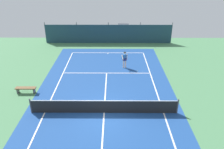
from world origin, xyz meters
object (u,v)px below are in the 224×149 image
at_px(tennis_net, 104,107).
at_px(tennis_player, 125,59).
at_px(tennis_ball_near_player, 137,71).
at_px(courtside_bench, 26,89).
at_px(parked_car, 123,31).

height_order(tennis_net, tennis_player, tennis_player).
bearing_deg(tennis_ball_near_player, tennis_net, -113.11).
xyz_separation_m(tennis_net, tennis_player, (1.74, 7.70, 0.45)).
bearing_deg(tennis_player, courtside_bench, 22.76).
distance_m(tennis_ball_near_player, courtside_bench, 10.18).
bearing_deg(courtside_bench, tennis_ball_near_player, 24.52).
bearing_deg(parked_car, tennis_ball_near_player, 97.90).
bearing_deg(tennis_net, tennis_player, 77.29).
bearing_deg(tennis_player, tennis_net, 68.10).
height_order(tennis_player, parked_car, parked_car).
xyz_separation_m(tennis_net, courtside_bench, (-6.31, 2.68, -0.14)).
relative_size(tennis_net, tennis_ball_near_player, 153.33).
height_order(tennis_net, tennis_ball_near_player, tennis_net).
bearing_deg(tennis_net, courtside_bench, 157.00).
height_order(tennis_ball_near_player, parked_car, parked_car).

